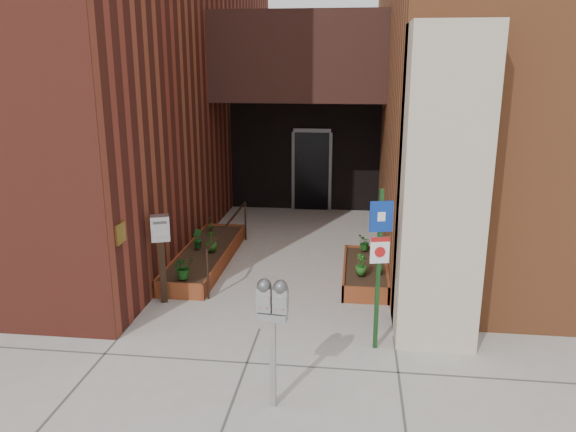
% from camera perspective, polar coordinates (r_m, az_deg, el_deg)
% --- Properties ---
extents(ground, '(80.00, 80.00, 0.00)m').
position_cam_1_polar(ground, '(8.65, -2.92, -11.40)').
color(ground, '#9E9991').
rests_on(ground, ground).
extents(architecture, '(20.00, 14.60, 10.00)m').
position_cam_1_polar(architecture, '(14.62, 0.91, 19.64)').
color(architecture, maroon).
rests_on(architecture, ground).
extents(planter_left, '(0.90, 3.60, 0.30)m').
position_cam_1_polar(planter_left, '(11.35, -8.35, -4.14)').
color(planter_left, brown).
rests_on(planter_left, ground).
extents(planter_right, '(0.80, 2.20, 0.30)m').
position_cam_1_polar(planter_right, '(10.50, 7.82, -5.75)').
color(planter_right, brown).
rests_on(planter_right, ground).
extents(handrail, '(0.04, 3.34, 0.90)m').
position_cam_1_polar(handrail, '(10.99, -6.03, -1.34)').
color(handrail, black).
rests_on(handrail, ground).
extents(parking_meter, '(0.36, 0.18, 1.58)m').
position_cam_1_polar(parking_meter, '(6.35, -1.59, -9.47)').
color(parking_meter, '#9D9EA0').
rests_on(parking_meter, ground).
extents(sign_post, '(0.31, 0.11, 2.30)m').
position_cam_1_polar(sign_post, '(7.65, 9.26, -3.76)').
color(sign_post, '#163E18').
rests_on(sign_post, ground).
extents(payment_dropbox, '(0.36, 0.31, 1.50)m').
position_cam_1_polar(payment_dropbox, '(9.39, -12.80, -2.43)').
color(payment_dropbox, black).
rests_on(payment_dropbox, ground).
extents(shrub_left_a, '(0.51, 0.51, 0.40)m').
position_cam_1_polar(shrub_left_a, '(9.82, -10.57, -5.10)').
color(shrub_left_a, '#184E16').
rests_on(shrub_left_a, planter_left).
extents(shrub_left_b, '(0.28, 0.28, 0.37)m').
position_cam_1_polar(shrub_left_b, '(11.37, -9.22, -2.29)').
color(shrub_left_b, '#17531B').
rests_on(shrub_left_b, planter_left).
extents(shrub_left_c, '(0.32, 0.32, 0.40)m').
position_cam_1_polar(shrub_left_c, '(11.13, -7.79, -2.51)').
color(shrub_left_c, '#235618').
rests_on(shrub_left_c, planter_left).
extents(shrub_left_d, '(0.19, 0.19, 0.33)m').
position_cam_1_polar(shrub_left_d, '(12.53, -7.93, -0.64)').
color(shrub_left_d, '#285618').
rests_on(shrub_left_d, planter_left).
extents(shrub_right_a, '(0.29, 0.29, 0.37)m').
position_cam_1_polar(shrub_right_a, '(9.89, 7.47, -4.90)').
color(shrub_right_a, '#22621C').
rests_on(shrub_right_a, planter_right).
extents(shrub_right_b, '(0.21, 0.21, 0.35)m').
position_cam_1_polar(shrub_right_b, '(10.01, 9.35, -4.80)').
color(shrub_right_b, '#1D5618').
rests_on(shrub_right_b, planter_right).
extents(shrub_right_c, '(0.33, 0.33, 0.31)m').
position_cam_1_polar(shrub_right_c, '(11.16, 7.79, -2.71)').
color(shrub_right_c, '#195418').
rests_on(shrub_right_c, planter_right).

